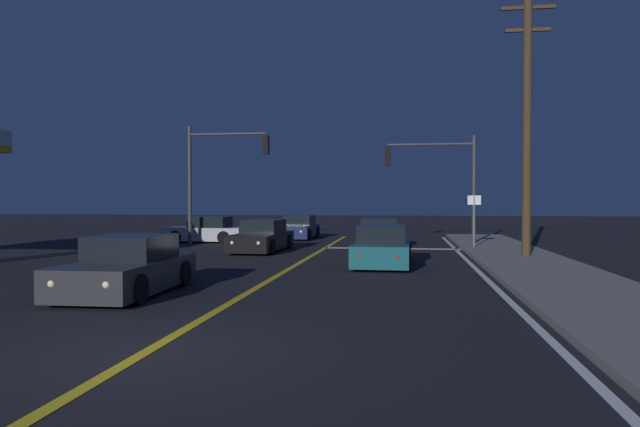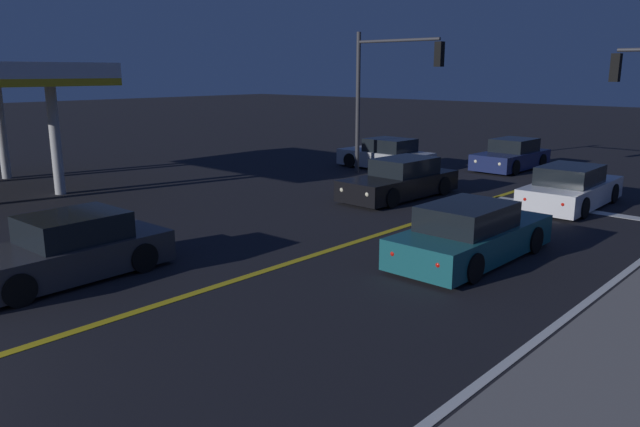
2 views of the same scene
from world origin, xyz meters
name	(u,v)px [view 1 (image 1 of 2)]	position (x,y,z in m)	size (l,w,h in m)	color
ground_plane	(146,353)	(0.00, 0.00, 0.00)	(160.00, 160.00, 0.00)	black
sidewalk_right	(545,271)	(7.66, 10.07, 0.07)	(3.20, 36.24, 0.15)	gray
lane_line_center	(289,269)	(0.00, 10.07, 0.01)	(0.20, 34.23, 0.01)	gold
lane_line_edge_right	(480,273)	(5.81, 10.07, 0.01)	(0.16, 34.23, 0.01)	white
stop_bar	(392,248)	(3.03, 18.63, 0.01)	(6.06, 0.50, 0.01)	white
car_distant_tail_black	(262,238)	(-2.44, 16.46, 0.58)	(1.94, 4.77, 1.34)	black
car_mid_block_navy	(299,228)	(-2.41, 24.84, 0.58)	(1.94, 4.24, 1.34)	navy
car_following_oncoming_charcoal	(128,268)	(-2.72, 4.89, 0.58)	(2.01, 4.32, 1.34)	#2D2D33
car_parked_curb_teal	(382,248)	(2.85, 11.72, 0.58)	(1.91, 4.71, 1.34)	#195960
car_far_approaching_white	(379,235)	(2.42, 18.93, 0.58)	(1.98, 4.74, 1.34)	silver
car_lead_oncoming_silver	(207,231)	(-6.62, 21.30, 0.58)	(4.23, 2.05, 1.34)	#B2B5BA
traffic_signal_near_right	(439,172)	(5.23, 20.93, 3.57)	(4.34, 0.28, 5.29)	#38383D
traffic_signal_far_left	(218,165)	(-5.41, 19.53, 3.87)	(4.06, 0.28, 5.79)	#38383D
utility_pole_right	(527,121)	(7.96, 14.25, 5.04)	(1.89, 0.32, 9.71)	#42301E
street_sign_corner	(474,213)	(6.56, 18.13, 1.64)	(0.55, 0.14, 2.43)	slate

